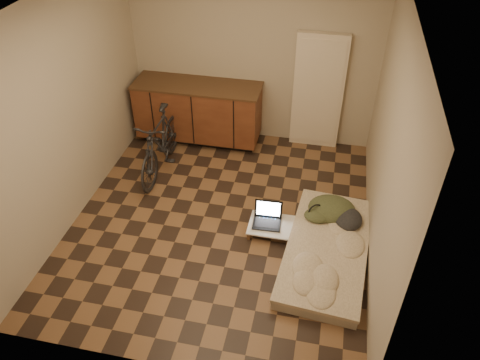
% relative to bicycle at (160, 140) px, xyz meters
% --- Properties ---
extents(room_shell, '(3.50, 4.00, 2.60)m').
position_rel_bicycle_xyz_m(room_shell, '(1.04, -0.83, 0.81)').
color(room_shell, brown).
rests_on(room_shell, ground).
extents(cabinets, '(1.84, 0.62, 0.91)m').
position_rel_bicycle_xyz_m(cabinets, '(0.29, 0.87, -0.02)').
color(cabinets, black).
rests_on(cabinets, ground).
extents(appliance_panel, '(0.70, 0.10, 1.70)m').
position_rel_bicycle_xyz_m(appliance_panel, '(1.99, 1.11, 0.36)').
color(appliance_panel, beige).
rests_on(appliance_panel, ground).
extents(bicycle, '(0.45, 1.51, 0.98)m').
position_rel_bicycle_xyz_m(bicycle, '(0.00, 0.00, 0.00)').
color(bicycle, black).
rests_on(bicycle, ground).
extents(futon, '(1.02, 1.88, 0.16)m').
position_rel_bicycle_xyz_m(futon, '(2.34, -1.17, -0.41)').
color(futon, '#AD9F8A').
rests_on(futon, ground).
extents(clothing_pile, '(0.63, 0.54, 0.24)m').
position_rel_bicycle_xyz_m(clothing_pile, '(2.39, -0.64, -0.21)').
color(clothing_pile, '#393F24').
rests_on(clothing_pile, futon).
extents(headphones, '(0.29, 0.29, 0.15)m').
position_rel_bicycle_xyz_m(headphones, '(2.16, -0.71, -0.26)').
color(headphones, black).
rests_on(headphones, futon).
extents(lap_desk, '(0.66, 0.43, 0.11)m').
position_rel_bicycle_xyz_m(lap_desk, '(1.73, -0.92, -0.39)').
color(lap_desk, brown).
rests_on(lap_desk, ground).
extents(laptop, '(0.34, 0.31, 0.23)m').
position_rel_bicycle_xyz_m(laptop, '(1.61, -0.87, -0.33)').
color(laptop, black).
rests_on(laptop, lap_desk).
extents(mouse, '(0.09, 0.11, 0.03)m').
position_rel_bicycle_xyz_m(mouse, '(1.98, -0.90, -0.36)').
color(mouse, white).
rests_on(mouse, lap_desk).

